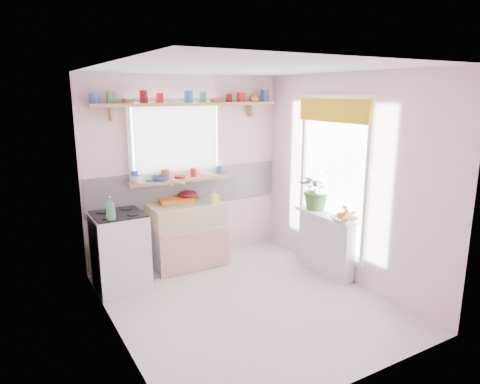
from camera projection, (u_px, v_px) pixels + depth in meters
room at (257, 164)px, 5.49m from camera, size 3.20×3.20×3.20m
sink_unit at (187, 234)px, 5.68m from camera, size 0.95×0.65×1.11m
cooker at (120, 251)px, 5.00m from camera, size 0.58×0.58×0.93m
radiator_ledge at (325, 242)px, 5.47m from camera, size 0.22×0.95×0.78m
windowsill at (180, 180)px, 5.67m from camera, size 1.40×0.22×0.04m
pine_shelf at (189, 104)px, 5.51m from camera, size 2.52×0.24×0.04m
shelf_crockery at (187, 98)px, 5.49m from camera, size 2.47×0.11×0.12m
sill_crockery at (178, 174)px, 5.65m from camera, size 1.35×0.11×0.12m
dish_tray at (176, 199)px, 5.72m from camera, size 0.49×0.39×0.05m
colander at (188, 195)px, 5.80m from camera, size 0.28×0.28×0.12m
jade_plant at (316, 189)px, 5.56m from camera, size 0.60×0.56×0.54m
fruit_bowl at (344, 220)px, 5.00m from camera, size 0.33×0.33×0.07m
herb_pot at (345, 214)px, 4.98m from camera, size 0.14×0.12×0.23m
soap_bottle_sink at (214, 197)px, 5.55m from camera, size 0.09×0.09×0.19m
sill_cup at (137, 180)px, 5.31m from camera, size 0.14×0.14×0.10m
sill_bowl at (160, 178)px, 5.47m from camera, size 0.28×0.28×0.07m
shelf_vase at (254, 97)px, 5.91m from camera, size 0.17×0.17×0.14m
cooker_bottle at (111, 208)px, 4.62m from camera, size 0.13×0.13×0.26m
fruit at (344, 215)px, 4.99m from camera, size 0.20×0.14×0.10m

